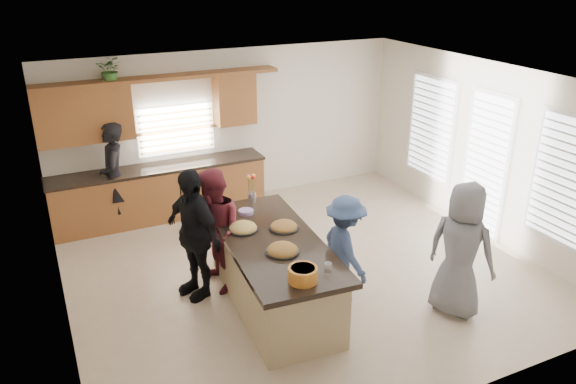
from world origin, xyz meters
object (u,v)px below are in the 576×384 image
woman_left_front (193,234)px  island (273,273)px  salad_bowl (303,274)px  woman_right_back (345,249)px  woman_left_back (114,177)px  woman_left_mid (214,232)px  woman_right_front (461,250)px

woman_left_front → island: bearing=31.6°
salad_bowl → woman_right_back: (1.01, 0.79, -0.31)m
woman_left_back → woman_left_mid: size_ratio=1.06×
island → woman_left_front: (-0.85, 0.67, 0.45)m
woman_left_mid → woman_right_back: size_ratio=1.18×
woman_right_front → woman_left_mid: bearing=28.6°
woman_left_back → woman_right_front: size_ratio=1.03×
woman_left_front → woman_right_back: bearing=41.7°
woman_left_mid → salad_bowl: bearing=8.9°
woman_right_front → island: bearing=34.3°
salad_bowl → island: bearing=84.5°
island → woman_right_front: bearing=-25.3°
woman_left_front → woman_right_front: size_ratio=1.01×
salad_bowl → woman_left_mid: 1.81m
woman_left_back → woman_right_back: bearing=44.1°
woman_left_back → salad_bowl: bearing=27.4°
salad_bowl → woman_left_back: bearing=107.3°
woman_left_mid → woman_left_front: 0.30m
woman_right_back → woman_right_front: woman_right_front is taller
island → woman_left_back: woman_left_back is taller
woman_left_back → woman_left_front: size_ratio=1.01×
woman_right_back → woman_left_mid: bearing=59.1°
island → woman_left_front: size_ratio=1.54×
island → woman_left_back: bearing=118.4°
island → woman_right_front: (2.05, -1.17, 0.44)m
woman_left_mid → woman_right_front: 3.19m
salad_bowl → woman_left_back: size_ratio=0.18×
island → woman_right_back: bearing=-12.3°
island → salad_bowl: salad_bowl is taller
woman_left_back → woman_left_mid: woman_left_back is taller
woman_left_front → woman_right_back: woman_left_front is taller
woman_left_back → woman_right_back: size_ratio=1.25×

